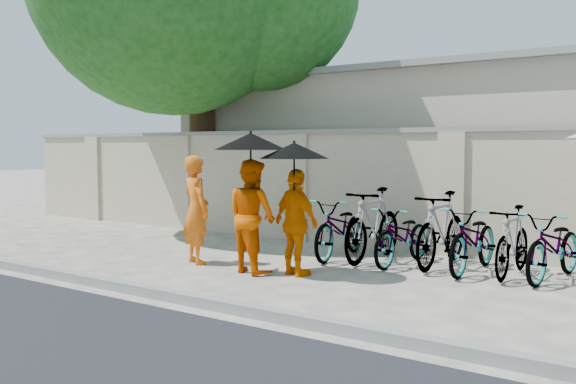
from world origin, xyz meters
The scene contains 16 objects.
ground centered at (0.00, 0.00, 0.00)m, with size 80.00×80.00×0.00m, color beige.
kerb centered at (0.00, -1.70, 0.06)m, with size 40.00×0.16×0.12m, color gray.
compound_wall centered at (1.00, 3.20, 1.00)m, with size 20.00×0.30×2.00m, color #C3B598.
building_behind centered at (2.00, 7.00, 1.60)m, with size 14.00×6.00×3.20m, color #BAAE94.
monk_left centered at (-0.90, 0.21, 0.82)m, with size 0.60×0.39×1.63m, color orange.
monk_center centered at (0.22, 0.15, 0.80)m, with size 0.77×0.60×1.59m, color #D74F00.
parasol_center centered at (0.27, 0.07, 1.84)m, with size 1.02×1.02×1.05m.
monk_right centered at (0.87, 0.31, 0.73)m, with size 0.86×0.36×1.47m, color #DD6100.
parasol_right centered at (0.89, 0.23, 1.71)m, with size 0.94×0.94×0.99m.
bike_0 centered at (0.64, 1.89, 0.47)m, with size 0.63×1.81×0.95m, color #A9A9A9.
bike_1 centered at (1.17, 1.97, 0.56)m, with size 0.53×1.88×1.13m, color #A9A9A9.
bike_2 centered at (1.70, 1.91, 0.43)m, with size 0.58×1.65×0.87m, color #A9A9A9.
bike_3 centered at (2.23, 2.09, 0.55)m, with size 0.52×1.84×1.11m, color #A9A9A9.
bike_4 centered at (2.76, 1.96, 0.47)m, with size 0.62×1.78×0.93m, color #A9A9A9.
bike_5 centered at (3.29, 1.97, 0.48)m, with size 0.45×1.60×0.96m, color #A9A9A9.
bike_6 centered at (3.82, 2.03, 0.46)m, with size 0.61×1.75×0.92m, color #A9A9A9.
Camera 1 is at (5.82, -6.81, 1.76)m, focal length 40.00 mm.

